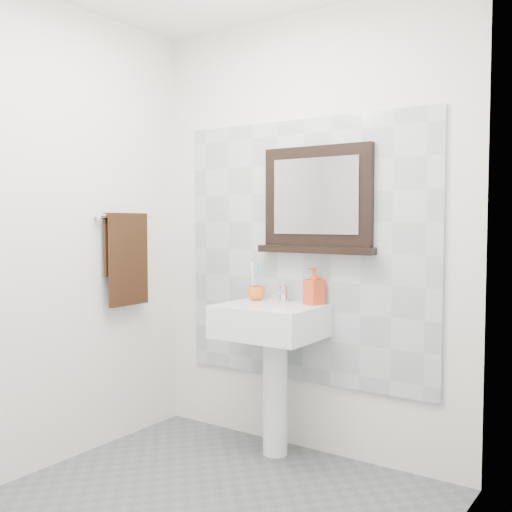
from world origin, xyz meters
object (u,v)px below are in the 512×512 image
(pedestal_sink, at_px, (271,337))
(framed_mirror, at_px, (317,202))
(toothbrush_cup, at_px, (256,293))
(hand_towel, at_px, (127,252))
(soap_dispenser, at_px, (314,286))

(pedestal_sink, bearing_deg, framed_mirror, 45.05)
(toothbrush_cup, distance_m, hand_towel, 0.81)
(soap_dispenser, height_order, hand_towel, hand_towel)
(soap_dispenser, relative_size, framed_mirror, 0.29)
(pedestal_sink, distance_m, toothbrush_cup, 0.31)
(pedestal_sink, bearing_deg, hand_towel, -162.74)
(toothbrush_cup, distance_m, framed_mirror, 0.64)
(soap_dispenser, distance_m, framed_mirror, 0.47)
(soap_dispenser, bearing_deg, hand_towel, -137.02)
(soap_dispenser, bearing_deg, framed_mirror, 120.28)
(hand_towel, bearing_deg, toothbrush_cup, 29.16)
(framed_mirror, bearing_deg, hand_towel, -156.52)
(hand_towel, bearing_deg, framed_mirror, 23.48)
(toothbrush_cup, xyz_separation_m, soap_dispenser, (0.37, 0.03, 0.06))
(soap_dispenser, bearing_deg, pedestal_sink, -121.30)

